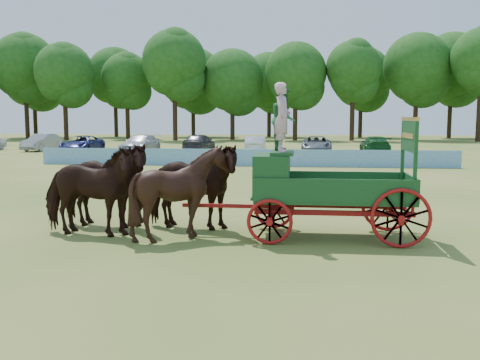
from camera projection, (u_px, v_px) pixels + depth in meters
The scene contains 9 objects.
ground at pixel (208, 223), 15.22m from camera, with size 160.00×160.00×0.00m, color #9D8F47.
horse_lead_left at pixel (88, 191), 13.40m from camera, with size 1.25×2.74×2.32m, color black.
horse_lead_right at pixel (104, 185), 14.48m from camera, with size 1.25×2.74×2.32m, color black.
horse_wheel_left at pixel (181, 192), 13.12m from camera, with size 1.87×2.11×2.32m, color black.
horse_wheel_right at pixel (191, 187), 14.21m from camera, with size 1.25×2.74×2.32m, color black.
farm_dray at pixel (302, 170), 13.29m from camera, with size 6.00×2.00×3.82m.
sponsor_banner at pixel (243, 158), 33.03m from camera, with size 26.00×0.08×1.05m, color #216DB6.
parked_cars at pixel (179, 144), 45.68m from camera, with size 36.79×7.34×1.64m.
treeline at pixel (244, 72), 74.54m from camera, with size 90.58×24.25×15.21m.
Camera 1 is at (2.66, -14.76, 2.98)m, focal length 40.00 mm.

